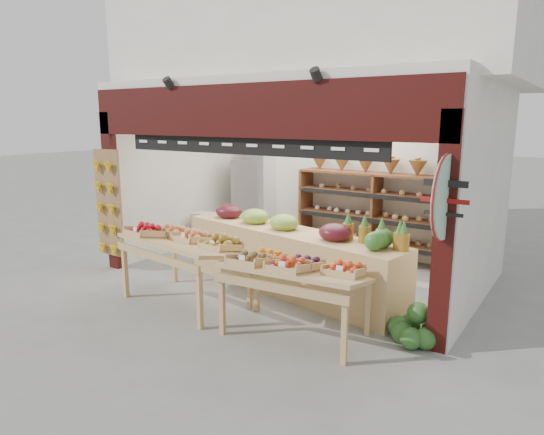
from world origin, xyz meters
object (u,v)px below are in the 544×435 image
at_px(display_table_left, 182,242).
at_px(display_table_right, 291,268).
at_px(watermelon_pile, 414,329).
at_px(back_shelving, 377,196).
at_px(refrigerator, 255,198).
at_px(mid_counter, 289,258).
at_px(cardboard_stack, 215,236).

height_order(display_table_left, display_table_right, display_table_left).
bearing_deg(watermelon_pile, display_table_right, -155.88).
bearing_deg(back_shelving, display_table_right, -83.81).
bearing_deg(refrigerator, mid_counter, -55.62).
relative_size(back_shelving, refrigerator, 1.64).
distance_m(display_table_left, watermelon_pile, 3.28).
distance_m(back_shelving, display_table_right, 3.58).
height_order(refrigerator, watermelon_pile, refrigerator).
height_order(back_shelving, mid_counter, back_shelving).
bearing_deg(display_table_right, back_shelving, 96.19).
xyz_separation_m(back_shelving, watermelon_pile, (1.69, -2.95, -1.02)).
height_order(back_shelving, cardboard_stack, back_shelving).
distance_m(back_shelving, cardboard_stack, 3.24).
height_order(back_shelving, display_table_left, back_shelving).
relative_size(refrigerator, cardboard_stack, 1.70).
height_order(mid_counter, display_table_right, mid_counter).
bearing_deg(refrigerator, cardboard_stack, -115.33).
distance_m(display_table_left, display_table_right, 1.86).
bearing_deg(cardboard_stack, mid_counter, -25.69).
bearing_deg(display_table_right, refrigerator, 131.39).
relative_size(cardboard_stack, mid_counter, 0.28).
bearing_deg(watermelon_pile, display_table_left, -171.07).
height_order(refrigerator, display_table_left, refrigerator).
distance_m(cardboard_stack, display_table_right, 4.11).
distance_m(display_table_right, watermelon_pile, 1.58).
xyz_separation_m(mid_counter, watermelon_pile, (2.12, -0.65, -0.35)).
bearing_deg(display_table_left, mid_counter, 47.49).
bearing_deg(mid_counter, display_table_left, -132.51).
xyz_separation_m(display_table_right, watermelon_pile, (1.31, 0.59, -0.66)).
relative_size(display_table_right, watermelon_pile, 2.82).
xyz_separation_m(cardboard_stack, display_table_left, (1.42, -2.33, 0.59)).
bearing_deg(cardboard_stack, display_table_right, -36.43).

